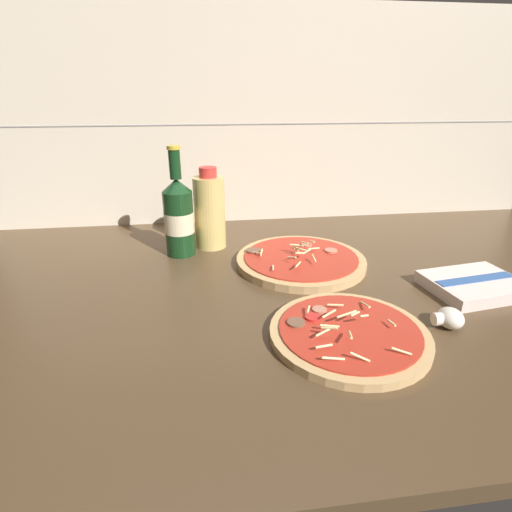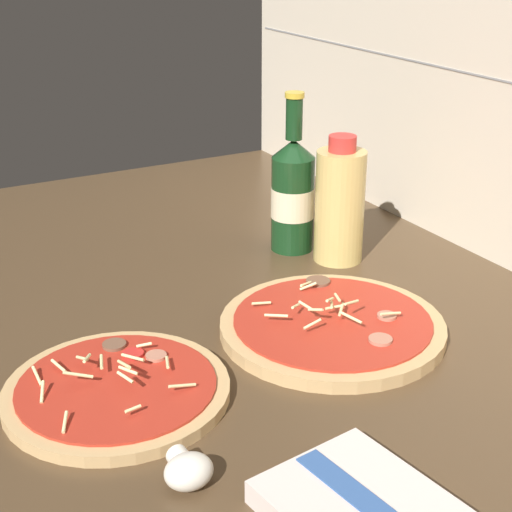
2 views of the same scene
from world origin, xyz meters
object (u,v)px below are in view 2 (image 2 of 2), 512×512
Objects in this scene: pizza_far at (332,326)px; beer_bottle at (293,193)px; pizza_near at (117,390)px; mushroom_left at (188,470)px; oil_bottle at (340,204)px.

beer_bottle is at bearing 159.32° from pizza_far.
mushroom_left is (17.35, 0.81, 0.83)cm from pizza_near.
beer_bottle is 5.05× the size of mushroom_left.
pizza_near is 0.87× the size of pizza_far.
beer_bottle is (-26.72, 10.09, 8.35)cm from pizza_far.
oil_bottle reaches higher than mushroom_left.
pizza_near is at bearing -88.60° from pizza_far.
beer_bottle reaches higher than pizza_far.
mushroom_left is (37.60, -42.32, -7.39)cm from oil_bottle.
pizza_far is 29.76cm from beer_bottle.
oil_bottle reaches higher than pizza_near.
oil_bottle is at bearing 29.07° from beer_bottle.
oil_bottle is at bearing 131.62° from mushroom_left.
beer_bottle reaches higher than pizza_near.
oil_bottle reaches higher than pizza_far.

